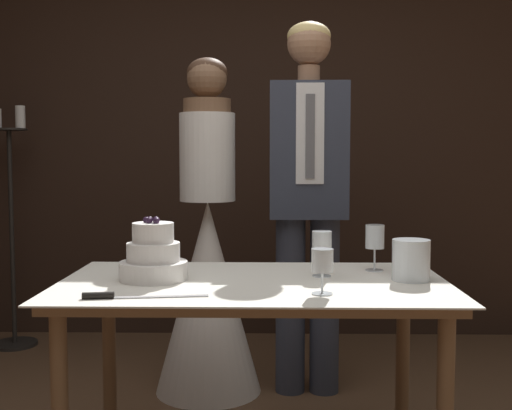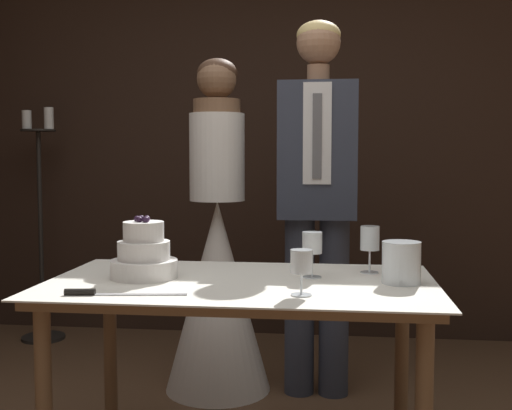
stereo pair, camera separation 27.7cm
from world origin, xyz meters
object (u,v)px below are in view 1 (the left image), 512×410
object	(u,v)px
wine_glass_far	(322,243)
bride	(208,271)
cake_table	(254,304)
cake_knife	(121,296)
wine_glass_near	(375,239)
groom	(308,187)
tiered_cake	(153,257)
hurricane_candle	(411,261)
wine_glass_middle	(322,262)
candle_stand	(12,236)

from	to	relation	value
wine_glass_far	bride	bearing A→B (deg)	121.62
wine_glass_far	cake_table	bearing A→B (deg)	-160.39
cake_knife	bride	size ratio (longest dim) A/B	0.24
wine_glass_near	groom	bearing A→B (deg)	107.45
tiered_cake	cake_knife	world-z (taller)	tiered_cake
cake_knife	hurricane_candle	world-z (taller)	hurricane_candle
wine_glass_near	hurricane_candle	world-z (taller)	wine_glass_near
tiered_cake	hurricane_candle	size ratio (longest dim) A/B	1.67
hurricane_candle	bride	bearing A→B (deg)	132.71
cake_knife	wine_glass_near	bearing A→B (deg)	22.21
wine_glass_near	groom	xyz separation A→B (m)	(-0.22, 0.70, 0.17)
wine_glass_middle	groom	size ratio (longest dim) A/B	0.08
cake_table	wine_glass_middle	world-z (taller)	wine_glass_middle
cake_table	bride	xyz separation A→B (m)	(-0.25, 0.92, -0.05)
cake_table	wine_glass_near	distance (m)	0.56
tiered_cake	groom	size ratio (longest dim) A/B	0.13
candle_stand	cake_knife	bearing A→B (deg)	-59.85
wine_glass_far	groom	bearing A→B (deg)	90.12
cake_knife	wine_glass_middle	world-z (taller)	wine_glass_middle
cake_knife	groom	size ratio (longest dim) A/B	0.21
cake_knife	bride	xyz separation A→B (m)	(0.16, 1.21, -0.14)
wine_glass_middle	tiered_cake	bearing A→B (deg)	158.30
cake_knife	wine_glass_middle	bearing A→B (deg)	-1.21
bride	groom	size ratio (longest dim) A/B	0.91
groom	tiered_cake	bearing A→B (deg)	-124.56
cake_knife	bride	distance (m)	1.23
wine_glass_near	wine_glass_far	distance (m)	0.25
wine_glass_middle	wine_glass_far	distance (m)	0.32
wine_glass_near	bride	world-z (taller)	bride
wine_glass_near	hurricane_candle	xyz separation A→B (m)	(0.10, -0.19, -0.05)
hurricane_candle	candle_stand	size ratio (longest dim) A/B	0.10
cake_table	cake_knife	world-z (taller)	cake_knife
groom	candle_stand	xyz separation A→B (m)	(-1.82, 0.76, -0.35)
cake_knife	hurricane_candle	distance (m)	1.04
cake_table	wine_glass_middle	bearing A→B (deg)	-44.15
bride	wine_glass_middle	bearing A→B (deg)	-67.01
tiered_cake	wine_glass_far	bearing A→B (deg)	7.00
wine_glass_far	wine_glass_near	bearing A→B (deg)	29.38
tiered_cake	cake_table	bearing A→B (deg)	-2.24
wine_glass_middle	candle_stand	size ratio (longest dim) A/B	0.10
wine_glass_near	candle_stand	distance (m)	2.52
wine_glass_near	wine_glass_far	size ratio (longest dim) A/B	1.06
hurricane_candle	wine_glass_middle	bearing A→B (deg)	-144.67
wine_glass_near	cake_table	bearing A→B (deg)	-155.69
wine_glass_middle	candle_stand	distance (m)	2.62
wine_glass_middle	candle_stand	bearing A→B (deg)	133.33
groom	wine_glass_near	bearing A→B (deg)	-72.55
hurricane_candle	groom	distance (m)	0.98
bride	groom	distance (m)	0.67
wine_glass_middle	groom	distance (m)	1.16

